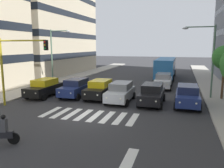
% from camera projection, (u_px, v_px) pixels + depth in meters
% --- Properties ---
extents(ground_plane, '(180.00, 180.00, 0.00)m').
position_uv_depth(ground_plane, '(90.00, 115.00, 16.44)').
color(ground_plane, '#2D2D30').
extents(building_right_block_0, '(8.14, 20.33, 23.03)m').
position_uv_depth(building_right_block_0, '(52.00, 6.00, 39.11)').
color(building_right_block_0, beige).
rests_on(building_right_block_0, ground_plane).
extents(crosswalk_markings, '(6.75, 2.80, 0.01)m').
position_uv_depth(crosswalk_markings, '(90.00, 115.00, 16.44)').
color(crosswalk_markings, silver).
rests_on(crosswalk_markings, ground_plane).
extents(lane_arrow_0, '(0.50, 2.20, 0.01)m').
position_uv_depth(lane_arrow_0, '(129.00, 159.00, 10.07)').
color(lane_arrow_0, silver).
rests_on(lane_arrow_0, ground_plane).
extents(car_0, '(2.02, 4.44, 1.72)m').
position_uv_depth(car_0, '(187.00, 96.00, 18.81)').
color(car_0, navy).
rests_on(car_0, ground_plane).
extents(car_1, '(2.02, 4.44, 1.72)m').
position_uv_depth(car_1, '(152.00, 94.00, 19.45)').
color(car_1, black).
rests_on(car_1, ground_plane).
extents(car_2, '(2.02, 4.44, 1.72)m').
position_uv_depth(car_2, '(121.00, 92.00, 20.26)').
color(car_2, '#B2B7BC').
rests_on(car_2, ground_plane).
extents(car_3, '(2.02, 4.44, 1.72)m').
position_uv_depth(car_3, '(100.00, 89.00, 21.64)').
color(car_3, black).
rests_on(car_3, ground_plane).
extents(car_4, '(2.02, 4.44, 1.72)m').
position_uv_depth(car_4, '(76.00, 88.00, 22.41)').
color(car_4, navy).
rests_on(car_4, ground_plane).
extents(car_5, '(2.02, 4.44, 1.72)m').
position_uv_depth(car_5, '(44.00, 88.00, 22.37)').
color(car_5, black).
rests_on(car_5, ground_plane).
extents(car_row2_0, '(2.02, 4.44, 1.72)m').
position_uv_depth(car_row2_0, '(163.00, 81.00, 26.82)').
color(car_row2_0, silver).
rests_on(car_row2_0, ground_plane).
extents(bus_behind_traffic, '(2.78, 10.50, 3.00)m').
position_uv_depth(bus_behind_traffic, '(166.00, 66.00, 34.66)').
color(bus_behind_traffic, '#286BAD').
rests_on(bus_behind_traffic, ground_plane).
extents(motorcycle_with_rider, '(1.65, 0.61, 1.57)m').
position_uv_depth(motorcycle_with_rider, '(3.00, 132.00, 11.53)').
color(motorcycle_with_rider, black).
rests_on(motorcycle_with_rider, ground_plane).
extents(traffic_light_gantry, '(4.39, 0.36, 5.50)m').
position_uv_depth(traffic_light_gantry, '(14.00, 61.00, 18.24)').
color(traffic_light_gantry, '#AD991E').
rests_on(traffic_light_gantry, ground_plane).
extents(street_lamp_left, '(2.91, 0.28, 6.59)m').
position_uv_depth(street_lamp_left, '(208.00, 53.00, 20.88)').
color(street_lamp_left, '#4C6B56').
rests_on(street_lamp_left, sidewalk_left).
extents(street_lamp_right, '(2.58, 0.28, 6.63)m').
position_uv_depth(street_lamp_right, '(55.00, 52.00, 27.40)').
color(street_lamp_right, '#4C6B56').
rests_on(street_lamp_right, sidewalk_right).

